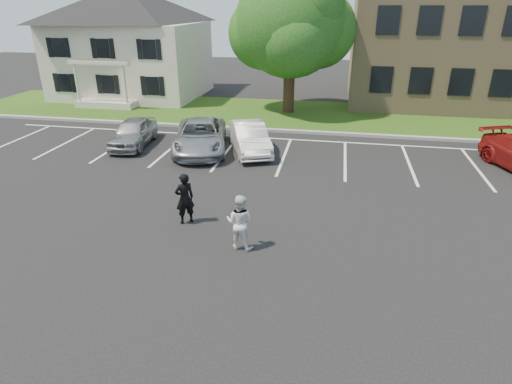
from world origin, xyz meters
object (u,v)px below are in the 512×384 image
tree (292,24)px  car_white_sedan (250,138)px  man_white_shirt (240,222)px  man_black_suit (185,199)px  car_silver_minivan (200,136)px  car_silver_west (133,132)px  house (130,43)px

tree → car_white_sedan: tree is taller
tree → man_white_shirt: (0.51, -16.88, -4.51)m
man_black_suit → car_silver_minivan: bearing=-115.0°
man_white_shirt → car_silver_west: bearing=-41.7°
man_black_suit → car_silver_minivan: man_black_suit is taller
tree → car_silver_west: tree is taller
tree → car_silver_west: size_ratio=2.22×
tree → car_silver_minivan: size_ratio=1.71×
car_silver_west → car_silver_minivan: bearing=-8.2°
house → car_silver_minivan: 15.16m
man_white_shirt → car_silver_west: man_white_shirt is taller
man_black_suit → car_silver_west: man_black_suit is taller
man_white_shirt → car_white_sedan: (-1.48, 8.62, -0.14)m
man_white_shirt → car_white_sedan: man_white_shirt is taller
man_black_suit → car_silver_west: (-5.26, 7.28, -0.18)m
man_black_suit → car_silver_minivan: (-1.77, 7.18, -0.14)m
car_white_sedan → man_white_shirt: bearing=-102.0°
car_silver_west → car_white_sedan: size_ratio=0.94×
tree → car_silver_west: bearing=-129.0°
tree → house: bearing=164.7°
man_black_suit → car_white_sedan: man_black_suit is taller
house → man_black_suit: size_ratio=6.03×
car_silver_west → man_white_shirt: bearing=-55.7°
man_black_suit → car_silver_west: size_ratio=0.43×
man_white_shirt → car_silver_minivan: man_white_shirt is taller
man_black_suit → tree: bearing=-134.5°
house → tree: bearing=-15.3°
car_silver_west → car_silver_minivan: (3.49, -0.10, 0.04)m
house → car_silver_minivan: (8.92, -11.85, -3.11)m
car_silver_west → house: bearing=108.2°
man_black_suit → house: bearing=-99.5°
man_black_suit → man_white_shirt: size_ratio=1.02×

